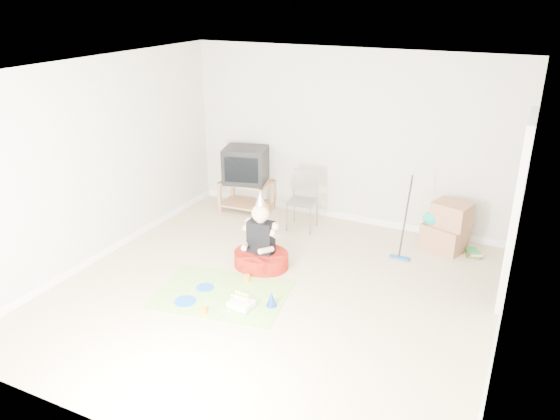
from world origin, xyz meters
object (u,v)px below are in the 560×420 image
at_px(cardboard_boxes, 446,227).
at_px(tv_stand, 246,194).
at_px(birthday_cake, 241,305).
at_px(crt_tv, 246,165).
at_px(folding_chair, 302,202).
at_px(seated_woman, 261,251).

bearing_deg(cardboard_boxes, tv_stand, 179.18).
relative_size(tv_stand, birthday_cake, 2.78).
relative_size(crt_tv, birthday_cake, 2.21).
height_order(tv_stand, folding_chair, folding_chair).
bearing_deg(birthday_cake, cardboard_boxes, 54.58).
height_order(crt_tv, seated_woman, crt_tv).
relative_size(crt_tv, cardboard_boxes, 0.94).
bearing_deg(crt_tv, cardboard_boxes, -15.60).
distance_m(crt_tv, birthday_cake, 3.00).
bearing_deg(folding_chair, birthday_cake, -83.58).
xyz_separation_m(cardboard_boxes, seated_woman, (-2.05, -1.55, -0.10)).
bearing_deg(cardboard_boxes, seated_woman, -142.92).
height_order(crt_tv, folding_chair, crt_tv).
relative_size(cardboard_boxes, seated_woman, 0.66).
xyz_separation_m(crt_tv, birthday_cake, (1.35, -2.57, -0.74)).
bearing_deg(tv_stand, seated_woman, -55.41).
bearing_deg(crt_tv, folding_chair, -27.96).
bearing_deg(folding_chair, crt_tv, 166.82).
bearing_deg(tv_stand, birthday_cake, -62.26).
relative_size(tv_stand, cardboard_boxes, 1.18).
height_order(tv_stand, seated_woman, seated_woman).
height_order(cardboard_boxes, seated_woman, seated_woman).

